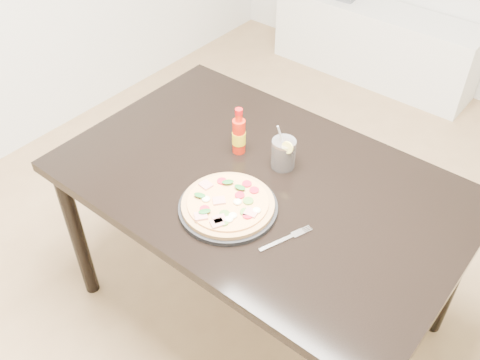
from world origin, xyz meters
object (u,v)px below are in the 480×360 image
Objects in this scene: cola_cup at (283,154)px; media_console at (373,43)px; hot_sauce_bottle at (239,135)px; pizza at (228,204)px; fork at (287,238)px; plate at (228,208)px; dining_table at (261,197)px.

cola_cup is 2.11m from media_console.
hot_sauce_bottle is at bearing -77.86° from media_console.
pizza is 1.73× the size of cola_cup.
pizza reaches higher than media_console.
fork reaches higher than media_console.
dining_table is at bearing 91.11° from plate.
fork is (0.39, -0.24, -0.07)m from hot_sauce_bottle.
plate is at bearing 131.62° from pizza.
dining_table is 4.33× the size of plate.
hot_sauce_bottle reaches higher than media_console.
fork is at bearing 4.59° from pizza.
dining_table is 2.17m from media_console.
pizza is (0.01, -0.19, 0.11)m from dining_table.
media_console is at bearing 131.02° from fork.
cola_cup is (0.01, 0.10, 0.14)m from dining_table.
media_console is at bearing 104.78° from pizza.
dining_table is at bearing -74.06° from media_console.
cola_cup reaches higher than fork.
plate is 2.37m from media_console.
dining_table is 0.17m from cola_cup.
fork is (0.22, 0.02, -0.01)m from plate.
cola_cup reaches higher than pizza.
hot_sauce_bottle is (-0.16, 0.07, 0.16)m from dining_table.
fork is at bearing -31.86° from hot_sauce_bottle.
cola_cup is at bearing 148.86° from fork.
cola_cup is at bearing 88.09° from plate.
pizza is at bearing -88.44° from dining_table.
fork is 0.13× the size of media_console.
fork is (0.21, -0.27, -0.05)m from cola_cup.
fork is at bearing 4.13° from plate.
dining_table is at bearing -23.86° from hot_sauce_bottle.
cola_cup is (0.01, 0.29, 0.05)m from plate.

